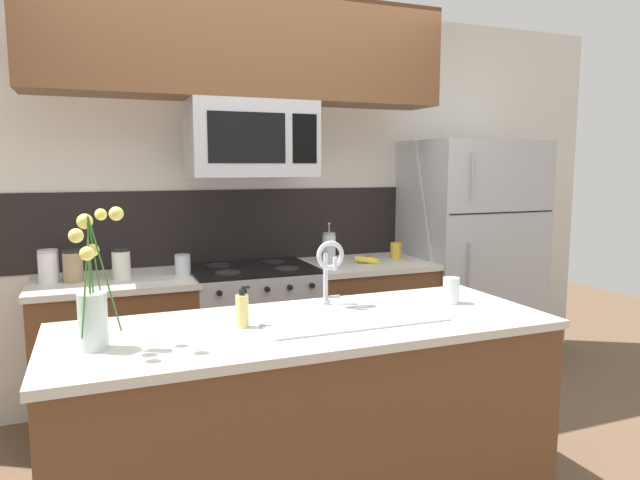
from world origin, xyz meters
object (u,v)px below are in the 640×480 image
microwave (251,139)px  flower_vase (93,306)px  coffee_tin (396,250)px  storage_jar_medium (73,266)px  french_press (329,248)px  storage_jar_squat (183,265)px  banana_bunch (368,260)px  sink_faucet (329,264)px  refrigerator (467,261)px  dish_soap_bottle (242,310)px  stove_range (253,339)px  drinking_glass (451,290)px  storage_jar_short (121,263)px  storage_jar_tall (48,266)px

microwave → flower_vase: size_ratio=1.49×
coffee_tin → flower_vase: (-1.95, -1.35, 0.10)m
storage_jar_medium → french_press: (1.56, 0.06, 0.01)m
storage_jar_squat → flower_vase: flower_vase is taller
banana_bunch → microwave: bearing=177.1°
storage_jar_squat → french_press: 0.97m
microwave → sink_faucet: microwave is taller
storage_jar_medium → sink_faucet: bearing=-43.7°
microwave → refrigerator: size_ratio=0.43×
dish_soap_bottle → coffee_tin: bearing=42.2°
microwave → storage_jar_squat: microwave is taller
stove_range → storage_jar_medium: bearing=-179.8°
stove_range → dish_soap_bottle: (-0.37, -1.22, 0.52)m
storage_jar_medium → drinking_glass: size_ratio=1.49×
coffee_tin → french_press: bearing=178.8°
sink_faucet → drinking_glass: (0.56, -0.14, -0.14)m
drinking_glass → storage_jar_medium: bearing=144.2°
microwave → drinking_glass: (0.63, -1.17, -0.73)m
microwave → refrigerator: microwave is taller
storage_jar_short → banana_bunch: size_ratio=0.92×
microwave → coffee_tin: microwave is taller
storage_jar_squat → dish_soap_bottle: bearing=-87.3°
microwave → coffee_tin: bearing=3.9°
drinking_glass → stove_range: bearing=118.0°
banana_bunch → sink_faucet: bearing=-124.8°
microwave → flower_vase: 1.70m
refrigerator → banana_bunch: 0.85m
banana_bunch → coffee_tin: 0.29m
sink_faucet → dish_soap_bottle: size_ratio=1.85×
french_press → drinking_glass: (0.09, -1.25, -0.04)m
refrigerator → sink_faucet: (-1.54, -1.07, 0.25)m
coffee_tin → sink_faucet: sink_faucet is taller
stove_range → storage_jar_medium: 1.15m
microwave → storage_jar_short: bearing=179.2°
coffee_tin → sink_faucet: bearing=-131.1°
flower_vase → dish_soap_bottle: bearing=8.3°
storage_jar_medium → storage_jar_short: (0.25, -0.01, -0.00)m
french_press → drinking_glass: size_ratio=2.20×
microwave → french_press: size_ratio=2.79×
refrigerator → storage_jar_tall: (-2.76, 0.01, 0.14)m
coffee_tin → dish_soap_bottle: 1.89m
storage_jar_short → french_press: 1.31m
stove_range → french_press: (0.54, 0.06, 0.55)m
stove_range → dish_soap_bottle: bearing=-106.7°
refrigerator → storage_jar_short: 2.38m
banana_bunch → flower_vase: (-1.68, -1.24, 0.13)m
microwave → dish_soap_bottle: microwave is taller
refrigerator → storage_jar_tall: bearing=179.8°
sink_faucet → coffee_tin: bearing=48.9°
stove_range → refrigerator: size_ratio=0.54×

